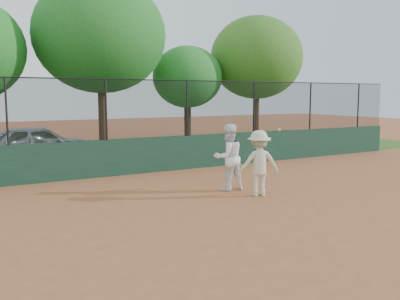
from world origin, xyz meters
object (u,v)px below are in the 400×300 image
tree_4 (257,58)px  parked_car (39,144)px  player_second (228,157)px  tree_2 (100,35)px  tree_3 (188,77)px  player_main (259,163)px

tree_4 → parked_car: bearing=-171.6°
player_second → tree_2: (-0.54, 9.36, 4.35)m
tree_2 → tree_3: (4.73, 0.60, -1.72)m
parked_car → player_main: bearing=-156.6°
tree_4 → player_second: bearing=-131.0°
parked_car → player_main: player_main is taller
player_main → tree_4: size_ratio=0.26×
parked_car → player_second: bearing=-155.6°
tree_3 → player_main: bearing=-109.6°
tree_3 → tree_4: bearing=-5.7°
player_second → tree_4: bearing=-128.3°
player_second → player_main: player_second is taller
tree_2 → player_main: bearing=-85.4°
player_second → player_main: bearing=109.1°
tree_2 → tree_3: tree_2 is taller
parked_car → player_main: (3.95, -8.77, 0.11)m
parked_car → tree_4: (11.96, 1.78, 3.92)m
parked_car → tree_4: size_ratio=0.64×
parked_car → tree_3: 8.61m
player_main → tree_3: (3.90, 10.96, 2.69)m
parked_car → tree_2: tree_2 is taller
parked_car → tree_4: bearing=-82.3°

